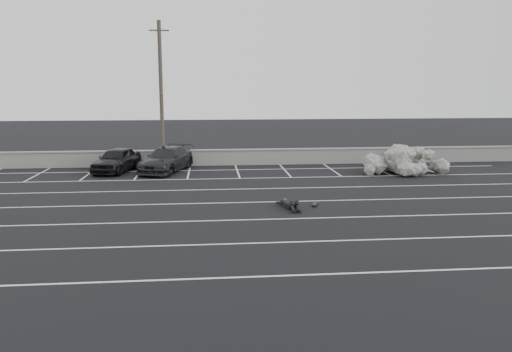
{
  "coord_description": "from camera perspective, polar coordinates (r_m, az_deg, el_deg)",
  "views": [
    {
      "loc": [
        -0.74,
        -19.1,
        5.24
      ],
      "look_at": [
        1.47,
        4.2,
        1.0
      ],
      "focal_mm": 35.0,
      "sensor_mm": 36.0,
      "label": 1
    }
  ],
  "objects": [
    {
      "name": "utility_pole",
      "position": [
        32.44,
        -10.78,
        9.09
      ],
      "size": [
        1.23,
        0.25,
        9.23
      ],
      "color": "#4C4238",
      "rests_on": "ground"
    },
    {
      "name": "riprap_pile",
      "position": [
        31.35,
        15.88,
        1.36
      ],
      "size": [
        5.49,
        3.93,
        1.69
      ],
      "color": "#AAA79F",
      "rests_on": "ground"
    },
    {
      "name": "car_right",
      "position": [
        31.41,
        -10.2,
        1.87
      ],
      "size": [
        3.62,
        5.52,
        1.49
      ],
      "primitive_type": "imported",
      "rotation": [
        0.0,
        0.0,
        -0.33
      ],
      "color": "black",
      "rests_on": "ground"
    },
    {
      "name": "trash_bin",
      "position": [
        35.36,
        15.46,
        2.11
      ],
      "size": [
        0.63,
        0.63,
        0.88
      ],
      "rotation": [
        0.0,
        0.0,
        0.09
      ],
      "color": "black",
      "rests_on": "ground"
    },
    {
      "name": "stall_lines",
      "position": [
        24.1,
        -3.73,
        -2.31
      ],
      "size": [
        36.0,
        20.05,
        0.01
      ],
      "color": "silver",
      "rests_on": "ground"
    },
    {
      "name": "ground",
      "position": [
        19.82,
        -3.1,
        -5.08
      ],
      "size": [
        120.0,
        120.0,
        0.0
      ],
      "primitive_type": "plane",
      "color": "black",
      "rests_on": "ground"
    },
    {
      "name": "car_left",
      "position": [
        31.94,
        -15.64,
        1.8
      ],
      "size": [
        2.83,
        4.7,
        1.5
      ],
      "primitive_type": "imported",
      "rotation": [
        0.0,
        0.0,
        -0.26
      ],
      "color": "black",
      "rests_on": "ground"
    },
    {
      "name": "person",
      "position": [
        21.99,
        3.74,
        -2.89
      ],
      "size": [
        1.56,
        2.68,
        0.49
      ],
      "primitive_type": null,
      "rotation": [
        0.0,
        0.0,
        0.13
      ],
      "color": "black",
      "rests_on": "ground"
    },
    {
      "name": "seawall",
      "position": [
        33.44,
        -4.11,
        2.18
      ],
      "size": [
        50.0,
        0.45,
        1.06
      ],
      "color": "gray",
      "rests_on": "ground"
    },
    {
      "name": "skateboard",
      "position": [
        22.35,
        6.75,
        -3.2
      ],
      "size": [
        0.39,
        0.7,
        0.08
      ],
      "rotation": [
        0.0,
        0.0,
        -0.34
      ],
      "color": "black",
      "rests_on": "ground"
    }
  ]
}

